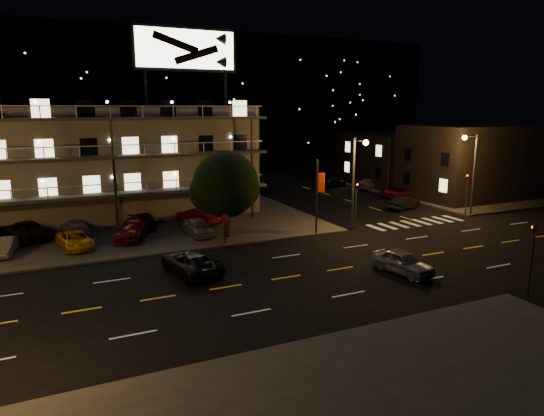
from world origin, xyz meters
name	(u,v)px	position (x,y,z in m)	size (l,w,h in m)	color
ground	(314,273)	(0.00, 0.00, 0.00)	(140.00, 140.00, 0.00)	black
curb_nw	(66,226)	(-14.00, 20.00, 0.07)	(44.00, 24.00, 0.15)	#383836
curb_ne	(442,191)	(30.00, 20.00, 0.07)	(16.00, 24.00, 0.15)	#383836
motel	(105,161)	(-9.94, 23.88, 5.34)	(28.00, 13.80, 18.10)	gray
side_bldg_front	(469,162)	(29.99, 16.00, 4.25)	(14.06, 10.00, 8.50)	black
side_bldg_back	(401,159)	(29.99, 28.00, 3.50)	(14.06, 12.00, 7.00)	black
hill_backdrop	(97,102)	(-5.94, 68.78, 11.55)	(120.00, 25.00, 24.00)	black
streetlight_nc	(356,174)	(8.50, 7.94, 4.96)	(0.44, 1.92, 8.00)	#2D2D30
streetlight_ne	(472,166)	(22.14, 8.30, 4.96)	(1.92, 0.44, 8.00)	#2D2D30
signal_nw	(356,201)	(9.00, 8.50, 2.57)	(0.20, 0.27, 4.60)	#2D2D30
signal_sw	(532,253)	(9.00, -8.50, 2.57)	(0.20, 0.27, 4.60)	#2D2D30
signal_ne	(467,190)	(22.00, 8.50, 2.57)	(0.27, 0.20, 4.60)	#2D2D30
banner_north	(318,194)	(5.09, 8.40, 3.43)	(0.83, 0.16, 6.40)	#2D2D30
stop_sign	(225,224)	(-3.00, 8.57, 1.71)	(0.91, 0.11, 2.61)	#2D2D30
tree	(225,186)	(-2.26, 10.44, 4.29)	(5.54, 5.33, 6.97)	black
lot_car_1	(5,247)	(-18.28, 12.32, 0.76)	(1.29, 3.69, 1.22)	gray
lot_car_2	(75,240)	(-13.61, 12.06, 0.77)	(2.05, 4.44, 1.23)	#F2AF16
lot_car_3	(132,229)	(-9.27, 13.05, 0.89)	(2.07, 5.08, 1.47)	#550C10
lot_car_4	(199,227)	(-4.19, 11.73, 0.85)	(1.66, 4.12, 1.40)	gray
lot_car_6	(24,230)	(-17.12, 16.27, 0.92)	(2.55, 5.52, 1.53)	black
lot_car_7	(75,228)	(-13.40, 15.75, 0.84)	(1.94, 4.77, 1.38)	gray
lot_car_8	(143,220)	(-7.85, 16.29, 0.85)	(1.66, 4.12, 1.40)	black
lot_car_9	(199,216)	(-3.06, 15.59, 0.92)	(1.63, 4.68, 1.54)	#550C10
side_car_0	(404,203)	(18.54, 13.49, 0.67)	(1.43, 4.09, 1.35)	black
side_car_1	(401,192)	(22.60, 18.87, 0.67)	(2.23, 4.84, 1.34)	#550C10
side_car_2	(370,184)	(23.14, 25.76, 0.66)	(1.85, 4.56, 1.32)	gray
side_car_3	(333,182)	(19.81, 29.44, 0.66)	(1.56, 3.89, 1.32)	black
road_car_east	(403,262)	(5.21, -2.38, 0.73)	(1.73, 4.30, 1.46)	gray
road_car_west	(191,262)	(-7.18, 3.29, 0.75)	(2.49, 5.39, 1.50)	black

